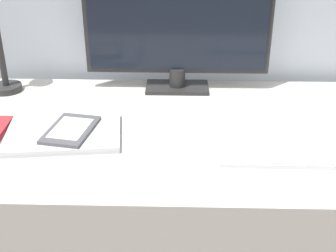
% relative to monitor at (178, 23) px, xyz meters
% --- Properties ---
extents(desk, '(1.33, 0.71, 0.75)m').
position_rel_monitor_xyz_m(desk, '(0.01, -0.28, -0.60)').
color(desk, beige).
rests_on(desk, ground_plane).
extents(monitor, '(0.59, 0.11, 0.42)m').
position_rel_monitor_xyz_m(monitor, '(0.00, 0.00, 0.00)').
color(monitor, '#262626').
rests_on(monitor, desk).
extents(keyboard, '(0.31, 0.12, 0.01)m').
position_rel_monitor_xyz_m(keyboard, '(0.26, -0.43, -0.21)').
color(keyboard, silver).
rests_on(keyboard, desk).
extents(laptop, '(0.32, 0.24, 0.02)m').
position_rel_monitor_xyz_m(laptop, '(-0.30, -0.34, -0.21)').
color(laptop, '#BCBCC1').
rests_on(laptop, desk).
extents(ereader, '(0.14, 0.19, 0.01)m').
position_rel_monitor_xyz_m(ereader, '(-0.28, -0.34, -0.20)').
color(ereader, '#4C4C51').
rests_on(ereader, laptop).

